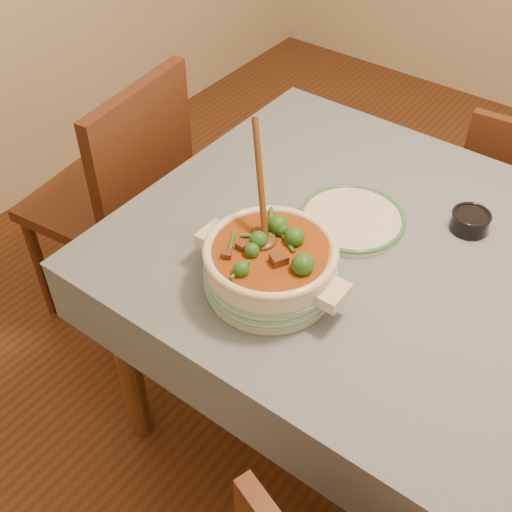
{
  "coord_description": "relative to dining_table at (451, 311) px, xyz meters",
  "views": [
    {
      "loc": [
        0.25,
        -1.12,
        1.83
      ],
      "look_at": [
        -0.37,
        -0.29,
        0.86
      ],
      "focal_mm": 45.0,
      "sensor_mm": 36.0,
      "label": 1
    }
  ],
  "objects": [
    {
      "name": "floor",
      "position": [
        0.0,
        0.0,
        -0.66
      ],
      "size": [
        4.5,
        4.5,
        0.0
      ],
      "primitive_type": "plane",
      "color": "#4E2916",
      "rests_on": "ground"
    },
    {
      "name": "dining_table",
      "position": [
        0.0,
        0.0,
        0.0
      ],
      "size": [
        1.68,
        1.08,
        0.76
      ],
      "color": "brown",
      "rests_on": "floor"
    },
    {
      "name": "stew_casserole",
      "position": [
        -0.35,
        -0.27,
        0.17
      ],
      "size": [
        0.38,
        0.31,
        0.36
      ],
      "rotation": [
        0.0,
        0.0,
        0.01
      ],
      "color": "#F0E3C9",
      "rests_on": "dining_table"
    },
    {
      "name": "white_plate",
      "position": [
        -0.31,
        0.04,
        0.1
      ],
      "size": [
        0.34,
        0.34,
        0.02
      ],
      "rotation": [
        0.0,
        0.0,
        -0.3
      ],
      "color": "white",
      "rests_on": "dining_table"
    },
    {
      "name": "condiment_bowl",
      "position": [
        -0.06,
        0.2,
        0.12
      ],
      "size": [
        0.11,
        0.11,
        0.05
      ],
      "rotation": [
        0.0,
        0.0,
        0.13
      ],
      "color": "black",
      "rests_on": "dining_table"
    },
    {
      "name": "chair_far",
      "position": [
        -0.09,
        0.82,
        -0.21
      ],
      "size": [
        0.4,
        0.4,
        0.79
      ],
      "rotation": [
        0.0,
        0.0,
        3.24
      ],
      "color": "#512C18",
      "rests_on": "floor"
    },
    {
      "name": "chair_left",
      "position": [
        -1.11,
        -0.04,
        -0.13
      ],
      "size": [
        0.49,
        0.49,
        0.95
      ],
      "rotation": [
        0.0,
        0.0,
        -1.45
      ],
      "color": "#512C18",
      "rests_on": "floor"
    }
  ]
}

